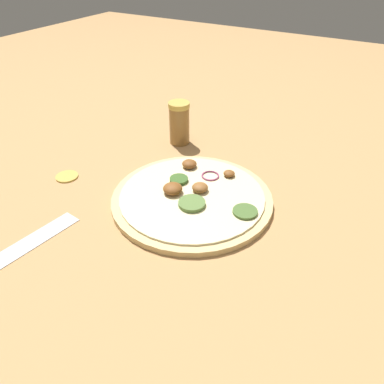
% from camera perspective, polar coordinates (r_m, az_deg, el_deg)
% --- Properties ---
extents(ground_plane, '(3.00, 3.00, 0.00)m').
position_cam_1_polar(ground_plane, '(0.73, 0.00, -1.40)').
color(ground_plane, tan).
extents(pizza, '(0.31, 0.31, 0.03)m').
position_cam_1_polar(pizza, '(0.73, 0.03, -0.80)').
color(pizza, '#D6B77A').
rests_on(pizza, ground_plane).
extents(spice_jar, '(0.05, 0.05, 0.10)m').
position_cam_1_polar(spice_jar, '(0.92, -1.95, 10.49)').
color(spice_jar, olive).
rests_on(spice_jar, ground_plane).
extents(loose_cap, '(0.05, 0.05, 0.01)m').
position_cam_1_polar(loose_cap, '(0.85, -18.55, 2.37)').
color(loose_cap, gold).
rests_on(loose_cap, ground_plane).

